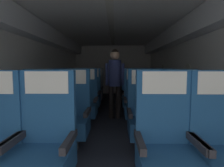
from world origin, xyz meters
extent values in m
cube|color=#2D3342|center=(0.00, 3.97, -0.01)|extent=(3.58, 8.34, 0.02)
cube|color=silver|center=(-1.69, 3.97, 1.06)|extent=(0.08, 7.94, 2.13)
cube|color=silver|center=(1.69, 3.97, 1.06)|extent=(0.08, 7.94, 2.13)
cube|color=silver|center=(0.00, 3.97, 2.13)|extent=(3.46, 7.94, 0.06)
cube|color=silver|center=(0.00, 7.96, 1.06)|extent=(3.46, 0.06, 2.13)
cube|color=silver|center=(-1.50, 3.97, 1.91)|extent=(0.29, 7.62, 0.36)
cube|color=silver|center=(1.50, 3.97, 1.91)|extent=(0.29, 7.62, 0.36)
cube|color=white|center=(0.00, 3.97, 2.09)|extent=(0.12, 7.15, 0.02)
cylinder|color=white|center=(1.64, 3.97, 1.11)|extent=(0.01, 0.26, 0.26)
cylinder|color=white|center=(1.64, 5.96, 1.11)|extent=(0.01, 0.26, 0.26)
cube|color=#28282D|center=(-0.78, 1.55, 0.55)|extent=(0.05, 0.40, 0.06)
cube|color=navy|center=(-0.53, 1.57, 0.34)|extent=(0.48, 0.48, 0.23)
cube|color=navy|center=(-0.53, 1.77, 0.79)|extent=(0.48, 0.09, 0.67)
cube|color=#28282D|center=(-0.30, 1.57, 0.55)|extent=(0.05, 0.40, 0.06)
cube|color=#28282D|center=(-0.76, 1.57, 0.55)|extent=(0.05, 0.40, 0.06)
cube|color=silver|center=(-0.53, 1.72, 1.02)|extent=(0.39, 0.01, 0.20)
cube|color=navy|center=(0.99, 1.75, 0.79)|extent=(0.48, 0.09, 0.67)
cube|color=#28282D|center=(0.76, 1.55, 0.55)|extent=(0.05, 0.40, 0.06)
cube|color=silver|center=(0.99, 1.70, 1.02)|extent=(0.39, 0.01, 0.20)
cube|color=navy|center=(0.52, 1.57, 0.34)|extent=(0.48, 0.48, 0.23)
cube|color=navy|center=(0.52, 1.77, 0.79)|extent=(0.48, 0.09, 0.67)
cube|color=#28282D|center=(0.75, 1.57, 0.55)|extent=(0.05, 0.40, 0.06)
cube|color=#28282D|center=(0.28, 1.57, 0.55)|extent=(0.05, 0.40, 0.06)
cube|color=silver|center=(0.52, 1.72, 1.02)|extent=(0.39, 0.01, 0.20)
cube|color=#38383D|center=(-1.00, 2.53, 0.11)|extent=(0.17, 0.17, 0.23)
cube|color=navy|center=(-1.00, 2.53, 0.34)|extent=(0.48, 0.48, 0.23)
cube|color=navy|center=(-1.00, 2.73, 0.79)|extent=(0.48, 0.09, 0.67)
cube|color=#28282D|center=(-0.77, 2.53, 0.55)|extent=(0.05, 0.40, 0.06)
cube|color=#28282D|center=(-1.23, 2.53, 0.55)|extent=(0.05, 0.40, 0.06)
cube|color=silver|center=(-1.00, 2.68, 1.02)|extent=(0.39, 0.01, 0.20)
cube|color=#38383D|center=(-0.52, 2.53, 0.11)|extent=(0.17, 0.17, 0.23)
cube|color=navy|center=(-0.52, 2.53, 0.34)|extent=(0.48, 0.48, 0.23)
cube|color=navy|center=(-0.52, 2.73, 0.79)|extent=(0.48, 0.09, 0.67)
cube|color=#28282D|center=(-0.29, 2.53, 0.55)|extent=(0.05, 0.40, 0.06)
cube|color=#28282D|center=(-0.76, 2.53, 0.55)|extent=(0.05, 0.40, 0.06)
cube|color=silver|center=(-0.52, 2.68, 1.02)|extent=(0.39, 0.01, 0.20)
cube|color=#38383D|center=(1.01, 2.51, 0.11)|extent=(0.17, 0.17, 0.23)
cube|color=navy|center=(1.01, 2.51, 0.34)|extent=(0.48, 0.48, 0.23)
cube|color=navy|center=(1.01, 2.71, 0.79)|extent=(0.48, 0.09, 0.67)
cube|color=#28282D|center=(1.24, 2.51, 0.55)|extent=(0.05, 0.40, 0.06)
cube|color=#28282D|center=(0.77, 2.51, 0.55)|extent=(0.05, 0.40, 0.06)
cube|color=silver|center=(1.01, 2.66, 1.02)|extent=(0.39, 0.01, 0.20)
cube|color=#38383D|center=(0.51, 2.50, 0.11)|extent=(0.17, 0.17, 0.23)
cube|color=navy|center=(0.51, 2.50, 0.34)|extent=(0.48, 0.48, 0.23)
cube|color=navy|center=(0.51, 2.70, 0.79)|extent=(0.48, 0.09, 0.67)
cube|color=#28282D|center=(0.74, 2.50, 0.55)|extent=(0.05, 0.40, 0.06)
cube|color=#28282D|center=(0.28, 2.50, 0.55)|extent=(0.05, 0.40, 0.06)
cube|color=silver|center=(0.51, 2.65, 1.02)|extent=(0.39, 0.01, 0.20)
cube|color=#38383D|center=(-1.01, 3.46, 0.11)|extent=(0.17, 0.17, 0.23)
cube|color=navy|center=(-1.01, 3.46, 0.34)|extent=(0.48, 0.48, 0.23)
cube|color=navy|center=(-1.01, 3.66, 0.79)|extent=(0.48, 0.09, 0.67)
cube|color=#28282D|center=(-0.78, 3.46, 0.55)|extent=(0.05, 0.40, 0.06)
cube|color=#28282D|center=(-1.24, 3.46, 0.55)|extent=(0.05, 0.40, 0.06)
cube|color=silver|center=(-1.01, 3.61, 1.02)|extent=(0.39, 0.01, 0.20)
cube|color=#38383D|center=(-0.51, 3.48, 0.11)|extent=(0.17, 0.17, 0.23)
cube|color=navy|center=(-0.51, 3.48, 0.34)|extent=(0.48, 0.48, 0.23)
cube|color=navy|center=(-0.51, 3.68, 0.79)|extent=(0.48, 0.09, 0.67)
cube|color=#28282D|center=(-0.28, 3.48, 0.55)|extent=(0.05, 0.40, 0.06)
cube|color=#28282D|center=(-0.75, 3.48, 0.55)|extent=(0.05, 0.40, 0.06)
cube|color=silver|center=(-0.51, 3.63, 1.02)|extent=(0.39, 0.01, 0.20)
cube|color=#38383D|center=(1.00, 3.48, 0.11)|extent=(0.17, 0.17, 0.23)
cube|color=navy|center=(1.00, 3.48, 0.34)|extent=(0.48, 0.48, 0.23)
cube|color=navy|center=(1.00, 3.67, 0.79)|extent=(0.48, 0.09, 0.67)
cube|color=#28282D|center=(1.23, 3.48, 0.55)|extent=(0.05, 0.40, 0.06)
cube|color=#28282D|center=(0.77, 3.48, 0.55)|extent=(0.05, 0.40, 0.06)
cube|color=silver|center=(1.00, 3.63, 1.02)|extent=(0.39, 0.01, 0.20)
cube|color=#38383D|center=(0.51, 3.47, 0.11)|extent=(0.17, 0.17, 0.23)
cube|color=navy|center=(0.51, 3.47, 0.34)|extent=(0.48, 0.48, 0.23)
cube|color=navy|center=(0.51, 3.67, 0.79)|extent=(0.48, 0.09, 0.67)
cube|color=#28282D|center=(0.74, 3.47, 0.55)|extent=(0.05, 0.40, 0.06)
cube|color=#28282D|center=(0.28, 3.47, 0.55)|extent=(0.05, 0.40, 0.06)
cube|color=silver|center=(0.51, 3.62, 1.02)|extent=(0.39, 0.01, 0.20)
cube|color=#38383D|center=(-1.00, 4.44, 0.11)|extent=(0.17, 0.17, 0.23)
cube|color=navy|center=(-1.00, 4.44, 0.34)|extent=(0.48, 0.48, 0.23)
cube|color=navy|center=(-1.00, 4.64, 0.79)|extent=(0.48, 0.09, 0.67)
cube|color=#28282D|center=(-0.77, 4.44, 0.55)|extent=(0.05, 0.40, 0.06)
cube|color=#28282D|center=(-1.24, 4.44, 0.55)|extent=(0.05, 0.40, 0.06)
cube|color=silver|center=(-1.00, 4.59, 1.02)|extent=(0.39, 0.01, 0.20)
cube|color=#38383D|center=(-0.52, 4.42, 0.11)|extent=(0.17, 0.17, 0.23)
cube|color=navy|center=(-0.52, 4.42, 0.34)|extent=(0.48, 0.48, 0.23)
cube|color=navy|center=(-0.52, 4.62, 0.79)|extent=(0.48, 0.09, 0.67)
cube|color=#28282D|center=(-0.29, 4.42, 0.55)|extent=(0.05, 0.40, 0.06)
cube|color=#28282D|center=(-0.76, 4.42, 0.55)|extent=(0.05, 0.40, 0.06)
cube|color=silver|center=(-0.52, 4.57, 1.02)|extent=(0.39, 0.01, 0.20)
cube|color=#38383D|center=(1.00, 4.43, 0.11)|extent=(0.17, 0.17, 0.23)
cube|color=navy|center=(1.00, 4.43, 0.34)|extent=(0.48, 0.48, 0.23)
cube|color=navy|center=(1.00, 4.63, 0.79)|extent=(0.48, 0.09, 0.67)
cube|color=#28282D|center=(1.23, 4.43, 0.55)|extent=(0.05, 0.40, 0.06)
cube|color=#28282D|center=(0.76, 4.43, 0.55)|extent=(0.05, 0.40, 0.06)
cube|color=silver|center=(1.00, 4.58, 1.02)|extent=(0.39, 0.01, 0.20)
cube|color=#38383D|center=(0.51, 4.41, 0.11)|extent=(0.17, 0.17, 0.23)
cube|color=navy|center=(0.51, 4.41, 0.34)|extent=(0.48, 0.48, 0.23)
cube|color=navy|center=(0.51, 4.61, 0.79)|extent=(0.48, 0.09, 0.67)
cube|color=#28282D|center=(0.74, 4.41, 0.55)|extent=(0.05, 0.40, 0.06)
cube|color=#28282D|center=(0.28, 4.41, 0.55)|extent=(0.05, 0.40, 0.06)
cube|color=silver|center=(0.51, 4.56, 1.02)|extent=(0.39, 0.01, 0.20)
cube|color=#38383D|center=(-1.00, 5.39, 0.11)|extent=(0.17, 0.17, 0.23)
cube|color=#4C5666|center=(-1.00, 5.39, 0.34)|extent=(0.48, 0.48, 0.23)
cube|color=#4C5666|center=(-1.00, 5.59, 0.79)|extent=(0.48, 0.09, 0.67)
cube|color=#28282D|center=(-0.77, 5.39, 0.55)|extent=(0.05, 0.40, 0.06)
cube|color=#28282D|center=(-1.23, 5.39, 0.55)|extent=(0.05, 0.40, 0.06)
cube|color=silver|center=(-1.00, 5.54, 1.02)|extent=(0.39, 0.01, 0.20)
cube|color=#38383D|center=(-0.53, 5.38, 0.11)|extent=(0.17, 0.17, 0.23)
cube|color=#4C5666|center=(-0.53, 5.38, 0.34)|extent=(0.48, 0.48, 0.23)
cube|color=#4C5666|center=(-0.53, 5.58, 0.79)|extent=(0.48, 0.09, 0.67)
cube|color=#28282D|center=(-0.30, 5.38, 0.55)|extent=(0.05, 0.40, 0.06)
cube|color=#28282D|center=(-0.76, 5.38, 0.55)|extent=(0.05, 0.40, 0.06)
cube|color=silver|center=(-0.53, 5.53, 1.02)|extent=(0.39, 0.01, 0.20)
cube|color=#38383D|center=(1.00, 5.39, 0.11)|extent=(0.17, 0.17, 0.23)
cube|color=#4C5666|center=(1.00, 5.39, 0.34)|extent=(0.48, 0.48, 0.23)
cube|color=#4C5666|center=(1.00, 5.59, 0.79)|extent=(0.48, 0.09, 0.67)
cube|color=#28282D|center=(1.24, 5.39, 0.55)|extent=(0.05, 0.40, 0.06)
cube|color=#28282D|center=(0.77, 5.39, 0.55)|extent=(0.05, 0.40, 0.06)
cube|color=silver|center=(1.00, 5.54, 1.02)|extent=(0.39, 0.01, 0.20)
cube|color=#38383D|center=(0.52, 5.37, 0.11)|extent=(0.17, 0.17, 0.23)
cube|color=#4C5666|center=(0.52, 5.37, 0.34)|extent=(0.48, 0.48, 0.23)
cube|color=#4C5666|center=(0.52, 5.57, 0.79)|extent=(0.48, 0.09, 0.67)
cube|color=#28282D|center=(0.75, 5.37, 0.55)|extent=(0.05, 0.40, 0.06)
cube|color=#28282D|center=(0.29, 5.37, 0.55)|extent=(0.05, 0.40, 0.06)
cube|color=silver|center=(0.52, 5.52, 1.02)|extent=(0.39, 0.01, 0.20)
cylinder|color=black|center=(0.00, 4.12, 0.37)|extent=(0.11, 0.11, 0.74)
cylinder|color=black|center=(0.16, 4.12, 0.37)|extent=(0.11, 0.11, 0.74)
cylinder|color=navy|center=(0.08, 4.12, 1.03)|extent=(0.28, 0.28, 0.58)
cylinder|color=navy|center=(-0.10, 4.12, 1.00)|extent=(0.07, 0.07, 0.49)
cylinder|color=navy|center=(0.26, 4.12, 1.00)|extent=(0.07, 0.07, 0.49)
sphere|color=tan|center=(0.08, 4.12, 1.43)|extent=(0.21, 0.21, 0.21)
sphere|color=black|center=(0.08, 4.12, 1.47)|extent=(0.18, 0.18, 0.18)
camera|label=1|loc=(0.08, 0.16, 1.15)|focal=28.36mm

